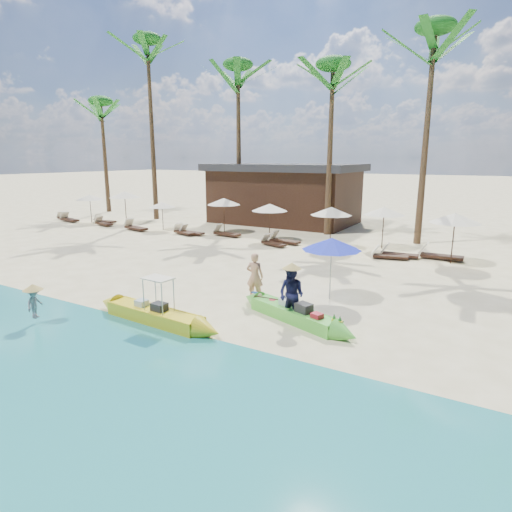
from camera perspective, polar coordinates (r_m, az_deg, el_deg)
The scene contains 35 objects.
ground at distance 13.59m, azimuth 1.01°, elevation -7.46°, with size 240.00×240.00×0.00m, color #F8EBB7.
wet_sand_strip at distance 9.92m, azimuth -13.81°, elevation -15.99°, with size 240.00×4.50×0.01m, color tan.
green_canoe at distance 12.86m, azimuth 5.06°, elevation -7.68°, with size 4.88×1.99×0.64m.
yellow_canoe at distance 13.05m, azimuth -13.37°, elevation -7.64°, with size 5.39×0.89×1.40m.
tourist at distance 14.50m, azimuth -0.16°, elevation -2.73°, with size 0.60×0.39×1.63m, color tan.
vendor_green at distance 12.54m, azimuth 4.74°, elevation -5.17°, with size 0.82×0.64×1.69m, color #15173A.
vendor_yellow at distance 14.02m, azimuth -27.42°, elevation -5.58°, with size 0.59×0.34×0.91m, color gray.
blue_umbrella at distance 14.48m, azimuth 10.06°, elevation 1.60°, with size 1.99×1.99×2.14m.
resort_parasol_0 at distance 34.22m, azimuth -21.30°, elevation 7.32°, with size 2.03×2.03×2.09m.
lounger_0_left at distance 36.61m, azimuth -24.20°, elevation 4.70°, with size 1.72×0.77×0.56m.
lounger_0_right at distance 35.49m, azimuth -23.67°, elevation 4.56°, with size 1.96×0.90×0.64m.
resort_parasol_1 at distance 33.05m, azimuth -17.11°, elevation 7.84°, with size 2.27×2.27×2.34m.
lounger_1_left at distance 33.66m, azimuth -19.62°, elevation 4.47°, with size 1.78×0.72×0.59m.
lounger_1_right at distance 32.52m, azimuth -19.72°, elevation 4.19°, with size 1.84×0.95×0.60m.
resort_parasol_2 at distance 29.36m, azimuth -12.42°, elevation 6.69°, with size 1.81×1.81×1.86m.
lounger_2_left at distance 29.76m, azimuth -15.85°, elevation 3.75°, with size 2.06×0.98×0.67m.
resort_parasol_3 at distance 27.68m, azimuth -4.32°, elevation 7.26°, with size 2.15×2.15×2.22m.
lounger_3_left at distance 27.39m, azimuth -9.63°, elevation 3.26°, with size 1.89×1.04×0.61m.
lounger_3_right at distance 27.24m, azimuth -8.68°, elevation 3.22°, with size 1.73×0.63×0.58m.
resort_parasol_4 at distance 24.73m, azimuth 1.83°, elevation 6.49°, with size 2.10×2.10×2.16m.
lounger_4_left at distance 26.50m, azimuth -4.09°, elevation 3.10°, with size 1.91×0.75×0.63m.
lounger_4_right at distance 23.53m, azimuth 2.18°, elevation 1.80°, with size 1.69×0.99×0.55m.
resort_parasol_5 at distance 22.82m, azimuth 10.01°, elevation 5.91°, with size 2.17×2.17×2.23m.
lounger_5_left at distance 24.18m, azimuth 3.65°, elevation 2.14°, with size 1.86×0.76×0.62m.
resort_parasol_6 at distance 23.55m, azimuth 16.72°, elevation 5.77°, with size 2.16×2.16×2.23m.
lounger_6_left at distance 21.87m, azimuth 18.37°, elevation 0.32°, with size 1.80×0.70×0.60m.
lounger_6_right at distance 21.40m, azimuth 17.16°, elevation 0.12°, with size 1.78×0.90×0.58m.
resort_parasol_7 at distance 21.23m, azimuth 25.03°, elevation 4.60°, with size 2.26×2.26×2.33m.
lounger_7_left at distance 22.14m, azimuth 23.16°, elevation 0.15°, with size 2.00×0.64×0.68m.
palm_0 at distance 40.85m, azimuth -19.87°, elevation 16.98°, with size 2.08×2.08×9.90m.
palm_1 at distance 35.17m, azimuth -14.10°, elevation 22.57°, with size 2.08×2.08×13.60m.
palm_2 at distance 31.35m, azimuth -2.40°, elevation 21.11°, with size 2.08×2.08×11.33m.
palm_3 at distance 27.40m, azimuth 10.13°, elevation 20.83°, with size 2.08×2.08×10.52m.
palm_4 at distance 25.89m, azimuth 22.45°, elevation 22.54°, with size 2.08×2.08×11.70m.
pavilion_west at distance 32.05m, azimuth 3.81°, elevation 8.39°, with size 10.80×6.60×4.30m.
Camera 1 is at (6.19, -11.13, 4.74)m, focal length 30.00 mm.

